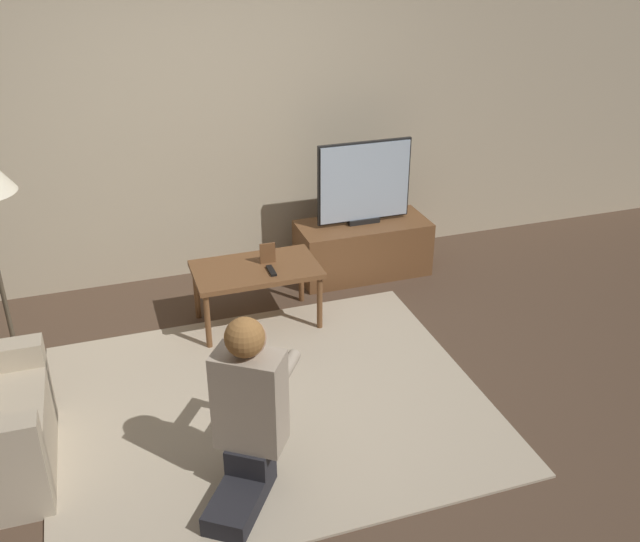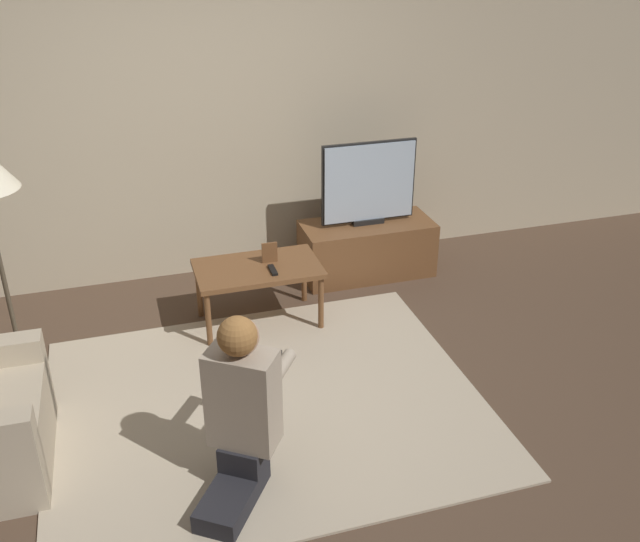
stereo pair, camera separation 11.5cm
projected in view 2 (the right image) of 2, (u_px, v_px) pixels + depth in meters
ground_plane at (267, 405)px, 4.30m from camera, size 10.00×10.00×0.00m
wall_back at (203, 113)px, 5.35m from camera, size 10.00×0.06×2.60m
rug at (267, 404)px, 4.30m from camera, size 2.55×2.13×0.02m
tv_stand at (367, 248)px, 5.76m from camera, size 1.05×0.47×0.44m
tv at (369, 183)px, 5.51m from camera, size 0.76×0.08×0.66m
coffee_table at (258, 273)px, 4.98m from camera, size 0.87×0.52×0.45m
person_kneeling at (242, 407)px, 3.50m from camera, size 0.67×0.82×0.98m
picture_frame at (270, 253)px, 4.98m from camera, size 0.11×0.01×0.15m
remote at (273, 270)px, 4.89m from camera, size 0.04×0.15×0.02m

